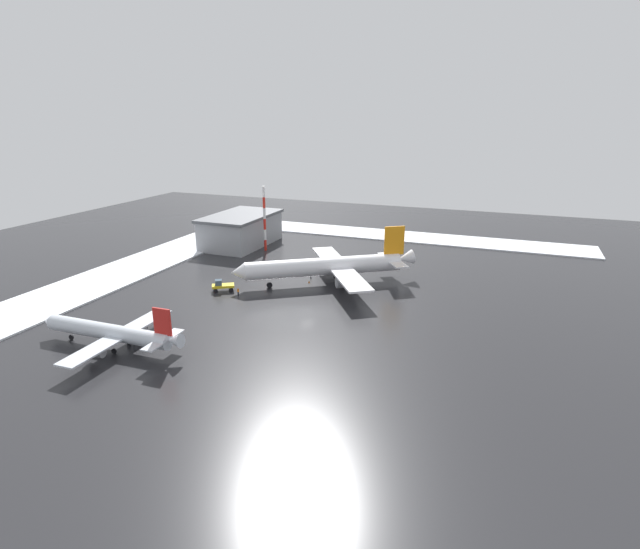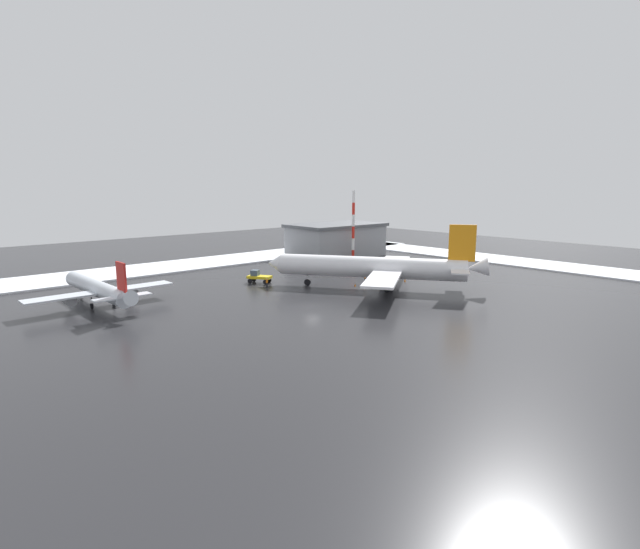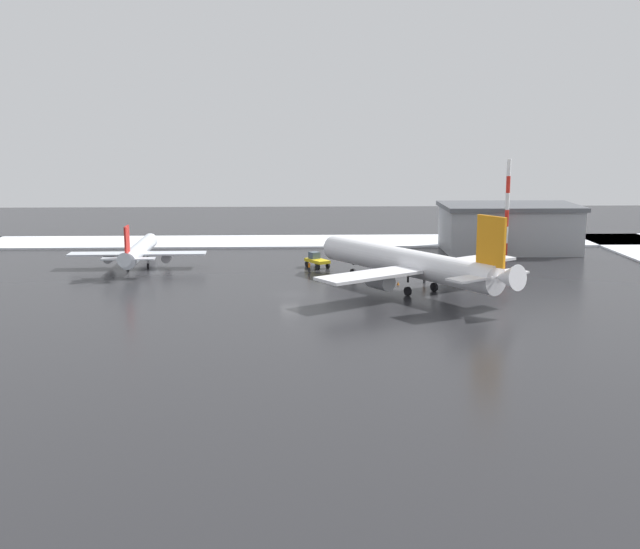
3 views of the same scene
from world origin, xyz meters
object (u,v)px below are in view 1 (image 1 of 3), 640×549
at_px(ground_crew_beside_wing, 238,291).
at_px(antenna_mast, 265,219).
at_px(traffic_cone_near_nose, 339,270).
at_px(airplane_parked_portside, 328,266).
at_px(cargo_hangar, 241,230).
at_px(airplane_foreground_jet, 111,332).
at_px(pushback_tug, 222,285).
at_px(traffic_cone_mid_line, 309,282).
at_px(ground_crew_mid_apron, 311,273).

xyz_separation_m(ground_crew_beside_wing, antenna_mast, (-34.69, -11.39, 7.80)).
xyz_separation_m(antenna_mast, traffic_cone_near_nose, (10.97, 25.16, -8.50)).
distance_m(ground_crew_beside_wing, antenna_mast, 37.33).
height_order(airplane_parked_portside, antenna_mast, antenna_mast).
bearing_deg(ground_crew_beside_wing, cargo_hangar, 125.98).
xyz_separation_m(airplane_foreground_jet, antenna_mast, (-62.94, -4.88, 6.11)).
bearing_deg(traffic_cone_near_nose, pushback_tug, -39.40).
distance_m(airplane_parked_portside, traffic_cone_mid_line, 5.69).
relative_size(ground_crew_beside_wing, traffic_cone_mid_line, 3.11).
xyz_separation_m(airplane_foreground_jet, ground_crew_beside_wing, (-28.25, 6.50, -1.70)).
bearing_deg(airplane_foreground_jet, traffic_cone_near_nose, -112.25).
xyz_separation_m(airplane_parked_portside, ground_crew_beside_wing, (14.03, -14.58, -3.04)).
xyz_separation_m(ground_crew_beside_wing, traffic_cone_mid_line, (-12.95, 10.43, -0.70)).
distance_m(ground_crew_mid_apron, ground_crew_beside_wing, 19.37).
bearing_deg(cargo_hangar, traffic_cone_mid_line, 52.22).
bearing_deg(ground_crew_mid_apron, airplane_foreground_jet, -102.39).
distance_m(cargo_hangar, traffic_cone_mid_line, 39.81).
xyz_separation_m(airplane_parked_portside, airplane_foreground_jet, (42.28, -21.09, -1.34)).
distance_m(cargo_hangar, traffic_cone_near_nose, 37.24).
height_order(airplane_foreground_jet, antenna_mast, antenna_mast).
relative_size(airplane_foreground_jet, pushback_tug, 5.36).
bearing_deg(airplane_parked_portside, ground_crew_beside_wing, 10.05).
relative_size(pushback_tug, traffic_cone_mid_line, 9.21).
height_order(ground_crew_mid_apron, traffic_cone_near_nose, ground_crew_mid_apron).
bearing_deg(traffic_cone_mid_line, antenna_mast, -134.89).
bearing_deg(traffic_cone_near_nose, ground_crew_beside_wing, -30.15).
bearing_deg(ground_crew_mid_apron, cargo_hangar, 151.97).
bearing_deg(traffic_cone_near_nose, antenna_mast, -113.57).
bearing_deg(traffic_cone_mid_line, airplane_parked_portside, 104.61).
height_order(airplane_parked_portside, cargo_hangar, airplane_parked_portside).
distance_m(ground_crew_beside_wing, cargo_hangar, 43.01).
distance_m(airplane_foreground_jet, ground_crew_mid_apron, 47.97).
distance_m(pushback_tug, antenna_mast, 34.88).
distance_m(airplane_foreground_jet, traffic_cone_mid_line, 44.61).
bearing_deg(ground_crew_beside_wing, traffic_cone_near_nose, 67.25).
xyz_separation_m(cargo_hangar, traffic_cone_near_nose, (13.93, 34.28, -4.17)).
relative_size(airplane_parked_portside, antenna_mast, 2.04).
bearing_deg(cargo_hangar, antenna_mast, 72.87).
distance_m(airplane_parked_portside, airplane_foreground_jet, 47.27).
height_order(cargo_hangar, traffic_cone_mid_line, cargo_hangar).
distance_m(ground_crew_beside_wing, traffic_cone_near_nose, 27.43).
relative_size(pushback_tug, ground_crew_mid_apron, 2.96).
height_order(airplane_parked_portside, traffic_cone_mid_line, airplane_parked_portside).
bearing_deg(airplane_parked_portside, traffic_cone_near_nose, -119.04).
distance_m(airplane_parked_portside, traffic_cone_near_nose, 10.41).
xyz_separation_m(airplane_parked_portside, antenna_mast, (-20.66, -25.97, 4.76)).
bearing_deg(ground_crew_mid_apron, pushback_tug, -124.56).
bearing_deg(ground_crew_beside_wing, airplane_parked_portside, 51.29).
bearing_deg(cargo_hangar, pushback_tug, 24.40).
xyz_separation_m(ground_crew_mid_apron, traffic_cone_mid_line, (4.10, 1.25, -0.70)).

